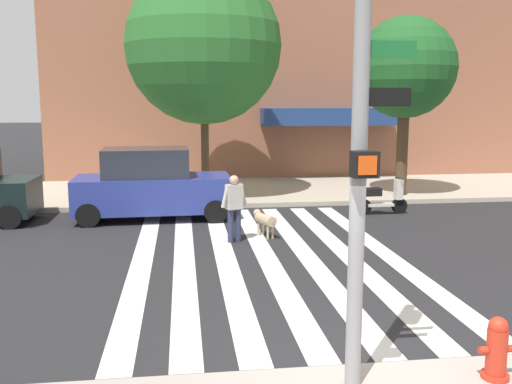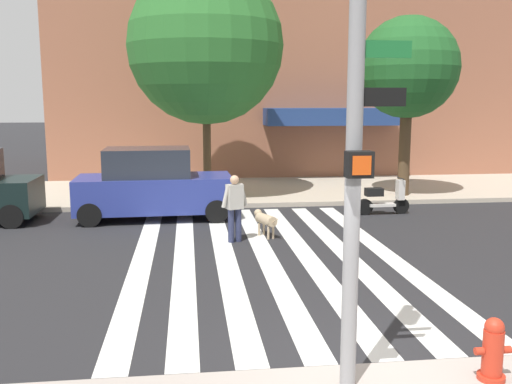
% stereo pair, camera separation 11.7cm
% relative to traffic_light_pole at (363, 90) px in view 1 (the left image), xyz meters
% --- Properties ---
extents(ground_plane, '(160.00, 160.00, 0.00)m').
position_rel_traffic_light_pole_xyz_m(ground_plane, '(0.35, 6.19, -3.52)').
color(ground_plane, '#232326').
extents(sidewalk_far, '(80.00, 6.00, 0.15)m').
position_rel_traffic_light_pole_xyz_m(sidewalk_far, '(0.35, 14.82, -3.45)').
color(sidewalk_far, '#B5A894').
rests_on(sidewalk_far, ground_plane).
extents(crosswalk_stripes, '(5.85, 10.66, 0.01)m').
position_rel_traffic_light_pole_xyz_m(crosswalk_stripes, '(-0.12, 6.19, -3.52)').
color(crosswalk_stripes, silver).
rests_on(crosswalk_stripes, ground_plane).
extents(traffic_light_pole, '(0.74, 0.46, 5.80)m').
position_rel_traffic_light_pole_xyz_m(traffic_light_pole, '(0.00, 0.00, 0.00)').
color(traffic_light_pole, gray).
rests_on(traffic_light_pole, sidewalk_near).
extents(fire_hydrant, '(0.44, 0.32, 0.76)m').
position_rel_traffic_light_pole_xyz_m(fire_hydrant, '(1.72, -0.01, -3.00)').
color(fire_hydrant, red).
rests_on(fire_hydrant, sidewalk_near).
extents(parked_car_behind_first, '(4.48, 2.07, 2.06)m').
position_rel_traffic_light_pole_xyz_m(parked_car_behind_first, '(-2.82, 10.55, -2.54)').
color(parked_car_behind_first, navy).
rests_on(parked_car_behind_first, ground_plane).
extents(parked_scooter, '(1.63, 0.50, 1.11)m').
position_rel_traffic_light_pole_xyz_m(parked_scooter, '(4.06, 10.33, -3.04)').
color(parked_scooter, black).
rests_on(parked_scooter, ground_plane).
extents(street_tree_nearest, '(5.20, 5.20, 7.65)m').
position_rel_traffic_light_pole_xyz_m(street_tree_nearest, '(-1.14, 13.42, 1.67)').
color(street_tree_nearest, '#4C3823').
rests_on(street_tree_nearest, sidewalk_far).
extents(street_tree_middle, '(3.42, 3.42, 6.08)m').
position_rel_traffic_light_pole_xyz_m(street_tree_middle, '(5.64, 12.82, 0.96)').
color(street_tree_middle, '#4C3823').
rests_on(street_tree_middle, sidewalk_far).
extents(pedestrian_dog_walker, '(0.68, 0.37, 1.64)m').
position_rel_traffic_light_pole_xyz_m(pedestrian_dog_walker, '(-0.69, 7.50, -2.59)').
color(pedestrian_dog_walker, '#282D4C').
rests_on(pedestrian_dog_walker, ground_plane).
extents(dog_on_leash, '(0.54, 1.03, 0.65)m').
position_rel_traffic_light_pole_xyz_m(dog_on_leash, '(0.11, 7.93, -3.08)').
color(dog_on_leash, tan).
rests_on(dog_on_leash, ground_plane).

